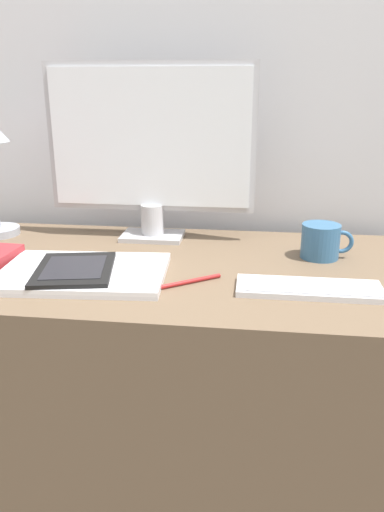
{
  "coord_description": "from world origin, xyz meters",
  "views": [
    {
      "loc": [
        0.22,
        -0.85,
        1.11
      ],
      "look_at": [
        0.1,
        0.09,
        0.79
      ],
      "focal_mm": 35.0,
      "sensor_mm": 36.0,
      "label": 1
    }
  ],
  "objects": [
    {
      "name": "laptop",
      "position": [
        -0.13,
        0.1,
        0.74
      ],
      "size": [
        0.36,
        0.26,
        0.02
      ],
      "color": "silver",
      "rests_on": "desk"
    },
    {
      "name": "coffee_mug",
      "position": [
        0.38,
        0.29,
        0.77
      ],
      "size": [
        0.12,
        0.09,
        0.08
      ],
      "color": "#336089",
      "rests_on": "desk"
    },
    {
      "name": "wall_back",
      "position": [
        0.0,
        0.58,
        1.2
      ],
      "size": [
        3.6,
        0.05,
        2.4
      ],
      "color": "silver",
      "rests_on": "ground_plane"
    },
    {
      "name": "ereader",
      "position": [
        -0.14,
        0.09,
        0.75
      ],
      "size": [
        0.19,
        0.22,
        0.01
      ],
      "color": "black",
      "rests_on": "laptop"
    },
    {
      "name": "monitor",
      "position": [
        -0.04,
        0.4,
        0.96
      ],
      "size": [
        0.53,
        0.11,
        0.44
      ],
      "color": "#B7B7BC",
      "rests_on": "desk"
    },
    {
      "name": "keyboard",
      "position": [
        0.33,
        0.08,
        0.73
      ],
      "size": [
        0.28,
        0.1,
        0.01
      ],
      "color": "silver",
      "rests_on": "desk"
    },
    {
      "name": "pen",
      "position": [
        0.1,
        0.09,
        0.73
      ],
      "size": [
        0.12,
        0.09,
        0.01
      ],
      "color": "maroon",
      "rests_on": "desk"
    },
    {
      "name": "desk",
      "position": [
        0.0,
        0.2,
        0.36
      ],
      "size": [
        1.22,
        0.6,
        0.73
      ],
      "color": "brown",
      "rests_on": "ground_plane"
    }
  ]
}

